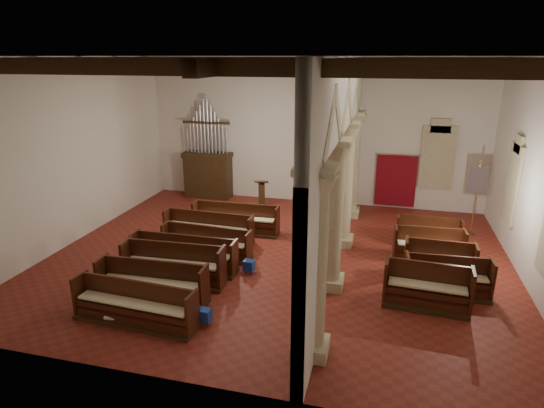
{
  "coord_description": "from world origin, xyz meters",
  "views": [
    {
      "loc": [
        3.03,
        -12.63,
        6.01
      ],
      "look_at": [
        -0.32,
        0.5,
        1.58
      ],
      "focal_mm": 30.0,
      "sensor_mm": 36.0,
      "label": 1
    }
  ],
  "objects": [
    {
      "name": "hymnal_box_b",
      "position": [
        -1.5,
        -1.65,
        0.25
      ],
      "size": [
        0.33,
        0.27,
        0.31
      ],
      "primitive_type": "cube",
      "rotation": [
        0.0,
        0.0,
        -0.07
      ],
      "color": "navy",
      "rests_on": "floor"
    },
    {
      "name": "window_right_b",
      "position": [
        6.98,
        2.5,
        2.2
      ],
      "size": [
        0.03,
        1.0,
        2.2
      ],
      "primitive_type": "cube",
      "color": "#39815E",
      "rests_on": "wall_right"
    },
    {
      "name": "wall_right",
      "position": [
        7.0,
        0.0,
        3.0
      ],
      "size": [
        0.02,
        12.0,
        6.0
      ],
      "primitive_type": "cube",
      "color": "white",
      "rests_on": "floor"
    },
    {
      "name": "wall_front",
      "position": [
        0.0,
        -6.0,
        3.0
      ],
      "size": [
        14.0,
        0.02,
        6.0
      ],
      "primitive_type": "cube",
      "color": "white",
      "rests_on": "floor"
    },
    {
      "name": "aisle_pew_1",
      "position": [
        4.85,
        -1.16,
        0.35
      ],
      "size": [
        2.2,
        0.81,
        1.05
      ],
      "rotation": [
        0.0,
        0.0,
        0.05
      ],
      "color": "#3B2713",
      "rests_on": "floor"
    },
    {
      "name": "wall_left",
      "position": [
        -7.0,
        0.0,
        3.0
      ],
      "size": [
        0.02,
        12.0,
        6.0
      ],
      "primitive_type": "cube",
      "color": "white",
      "rests_on": "floor"
    },
    {
      "name": "aisle_pew_4",
      "position": [
        4.57,
        2.01,
        0.34
      ],
      "size": [
        2.06,
        0.71,
        1.02
      ],
      "rotation": [
        0.0,
        0.0,
        -0.01
      ],
      "color": "#3B2713",
      "rests_on": "floor"
    },
    {
      "name": "hymnal_box_a",
      "position": [
        -0.79,
        -4.05,
        0.25
      ],
      "size": [
        0.32,
        0.27,
        0.3
      ],
      "primitive_type": "cube",
      "rotation": [
        0.0,
        0.0,
        -0.08
      ],
      "color": "navy",
      "rests_on": "floor"
    },
    {
      "name": "ceiling_beams",
      "position": [
        0.0,
        0.0,
        5.82
      ],
      "size": [
        13.8,
        11.8,
        0.3
      ],
      "primitive_type": null,
      "color": "#3B2713",
      "rests_on": "wall_back"
    },
    {
      "name": "nave_pew_2",
      "position": [
        -2.39,
        -2.32,
        0.38
      ],
      "size": [
        2.88,
        0.89,
        1.14
      ],
      "rotation": [
        0.0,
        0.0,
        0.05
      ],
      "color": "#3B2713",
      "rests_on": "floor"
    },
    {
      "name": "arcade",
      "position": [
        1.8,
        0.0,
        3.56
      ],
      "size": [
        0.9,
        11.9,
        6.0
      ],
      "color": "beige",
      "rests_on": "floor"
    },
    {
      "name": "nave_pew_3",
      "position": [
        -2.47,
        -1.5,
        0.34
      ],
      "size": [
        3.18,
        0.71,
        1.04
      ],
      "rotation": [
        0.0,
        0.0,
        0.01
      ],
      "color": "#3B2713",
      "rests_on": "floor"
    },
    {
      "name": "processional_banner",
      "position": [
        6.15,
        3.61,
        0.83
      ],
      "size": [
        0.6,
        0.77,
        2.65
      ],
      "rotation": [
        0.0,
        0.0,
        -0.19
      ],
      "color": "#3B2713",
      "rests_on": "floor"
    },
    {
      "name": "tube_heater_a",
      "position": [
        -2.54,
        -4.54,
        0.16
      ],
      "size": [
        1.1,
        0.2,
        0.11
      ],
      "primitive_type": "cylinder",
      "rotation": [
        0.0,
        1.57,
        0.08
      ],
      "color": "white",
      "rests_on": "floor"
    },
    {
      "name": "lectern",
      "position": [
        -1.71,
        4.28,
        0.55
      ],
      "size": [
        0.6,
        0.62,
        1.33
      ],
      "rotation": [
        0.0,
        0.0,
        0.17
      ],
      "color": "#341F10",
      "rests_on": "floor"
    },
    {
      "name": "hymnal_box_c",
      "position": [
        -0.55,
        -1.27,
        0.25
      ],
      "size": [
        0.34,
        0.29,
        0.31
      ],
      "primitive_type": "cube",
      "rotation": [
        0.0,
        0.0,
        -0.14
      ],
      "color": "#17148F",
      "rests_on": "floor"
    },
    {
      "name": "aisle_pew_2",
      "position": [
        4.71,
        -0.28,
        0.38
      ],
      "size": [
        1.91,
        0.78,
        1.11
      ],
      "rotation": [
        0.0,
        0.0,
        -0.02
      ],
      "color": "#3B2713",
      "rests_on": "floor"
    },
    {
      "name": "nave_pew_4",
      "position": [
        -2.19,
        -0.46,
        0.32
      ],
      "size": [
        2.92,
        0.79,
        0.96
      ],
      "rotation": [
        0.0,
        0.0,
        -0.05
      ],
      "color": "#3B2713",
      "rests_on": "floor"
    },
    {
      "name": "aisle_pew_3",
      "position": [
        4.51,
        0.86,
        0.36
      ],
      "size": [
        2.11,
        0.84,
        1.06
      ],
      "rotation": [
        0.0,
        0.0,
        0.07
      ],
      "color": "#3B2713",
      "rests_on": "floor"
    },
    {
      "name": "wall_back",
      "position": [
        0.0,
        6.0,
        3.0
      ],
      "size": [
        14.0,
        0.02,
        6.0
      ],
      "primitive_type": "cube",
      "color": "white",
      "rests_on": "floor"
    },
    {
      "name": "nave_pew_6",
      "position": [
        -1.95,
        1.69,
        0.35
      ],
      "size": [
        3.1,
        0.79,
        1.05
      ],
      "rotation": [
        0.0,
        0.0,
        0.03
      ],
      "color": "#3B2713",
      "rests_on": "floor"
    },
    {
      "name": "dossal_curtain",
      "position": [
        3.5,
        5.92,
        1.17
      ],
      "size": [
        1.8,
        0.07,
        2.17
      ],
      "color": "maroon",
      "rests_on": "floor"
    },
    {
      "name": "tube_heater_b",
      "position": [
        -3.13,
        -4.05,
        0.16
      ],
      "size": [
        0.93,
        0.41,
        0.1
      ],
      "primitive_type": "cylinder",
      "rotation": [
        0.0,
        1.57,
        0.35
      ],
      "color": "white",
      "rests_on": "floor"
    },
    {
      "name": "nave_pew_5",
      "position": [
        -2.58,
        0.68,
        0.33
      ],
      "size": [
        3.11,
        0.77,
        1.01
      ],
      "rotation": [
        0.0,
        0.0,
        -0.03
      ],
      "color": "#3B2713",
      "rests_on": "floor"
    },
    {
      "name": "window_back",
      "position": [
        5.0,
        5.98,
        2.2
      ],
      "size": [
        1.0,
        0.03,
        2.2
      ],
      "primitive_type": "cube",
      "color": "#39815E",
      "rests_on": "wall_back"
    },
    {
      "name": "nave_pew_0",
      "position": [
        -2.38,
        -4.39,
        0.34
      ],
      "size": [
        3.1,
        0.87,
        1.03
      ],
      "rotation": [
        0.0,
        0.0,
        -0.06
      ],
      "color": "#3B2713",
      "rests_on": "floor"
    },
    {
      "name": "nave_pew_1",
      "position": [
        -2.46,
        -3.4,
        0.36
      ],
      "size": [
        2.88,
        0.82,
        1.08
      ],
      "rotation": [
        0.0,
        0.0,
        0.03
      ],
      "color": "#3B2713",
      "rests_on": "floor"
    },
    {
      "name": "ceiling",
      "position": [
        0.0,
        0.0,
        6.0
      ],
      "size": [
        14.0,
        14.0,
        0.0
      ],
      "primitive_type": "plane",
      "rotation": [
        3.14,
        0.0,
        0.0
      ],
      "color": "black",
      "rests_on": "wall_back"
    },
    {
      "name": "aisle_pew_0",
      "position": [
        4.27,
        -1.95,
        0.39
      ],
      "size": [
        2.13,
        0.9,
        1.15
      ],
      "rotation": [
        0.0,
        0.0,
        -0.06
      ],
      "color": "#3B2713",
      "rests_on": "floor"
    },
    {
      "name": "pipe_organ",
      "position": [
        -4.5,
        5.5,
        1.37
      ],
      "size": [
        2.1,
        0.85,
        4.4
      ],
      "color": "#3B2713",
      "rests_on": "floor"
    },
    {
      "name": "floor",
      "position": [
        0.0,
        0.0,
        0.0
      ],
      "size": [
        14.0,
        14.0,
        0.0
      ],
      "primitive_type": "plane",
      "color": "maroon",
      "rests_on": "ground"
    }
  ]
}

